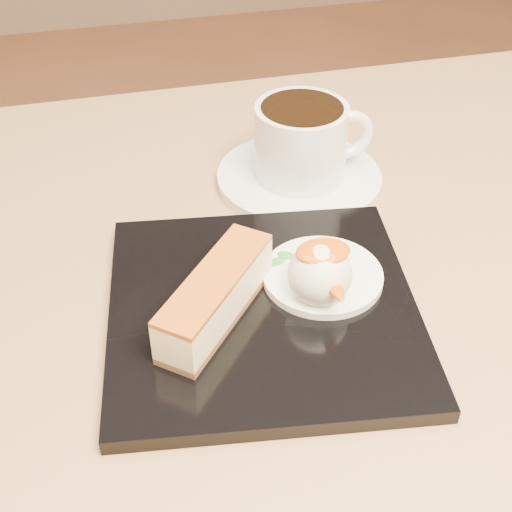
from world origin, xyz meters
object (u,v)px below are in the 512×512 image
object	(u,v)px
table	(290,456)
coffee_cup	(303,140)
ice_cream_scoop	(320,274)
cheesecake	(216,296)
dessert_plate	(263,309)
saucer	(299,178)

from	to	relation	value
table	coffee_cup	size ratio (longest dim) A/B	7.29
ice_cream_scoop	table	bearing A→B (deg)	-146.53
cheesecake	coffee_cup	bearing A→B (deg)	5.92
cheesecake	ice_cream_scoop	size ratio (longest dim) A/B	2.36
dessert_plate	ice_cream_scoop	size ratio (longest dim) A/B	4.77
dessert_plate	ice_cream_scoop	distance (m)	0.05
ice_cream_scoop	coffee_cup	xyz separation A→B (m)	(0.04, 0.17, 0.01)
dessert_plate	cheesecake	xyz separation A→B (m)	(-0.03, -0.00, 0.02)
dessert_plate	cheesecake	distance (m)	0.04
table	coffee_cup	world-z (taller)	coffee_cup
dessert_plate	saucer	size ratio (longest dim) A/B	1.47
table	saucer	bearing A→B (deg)	72.76
dessert_plate	saucer	bearing A→B (deg)	64.71
table	cheesecake	xyz separation A→B (m)	(-0.06, 0.01, 0.19)
ice_cream_scoop	coffee_cup	distance (m)	0.17
saucer	coffee_cup	xyz separation A→B (m)	(0.00, 0.00, 0.04)
table	cheesecake	bearing A→B (deg)	167.14
table	dessert_plate	bearing A→B (deg)	139.50
ice_cream_scoop	coffee_cup	world-z (taller)	coffee_cup
cheesecake	saucer	world-z (taller)	cheesecake
cheesecake	table	bearing A→B (deg)	-62.70
table	saucer	size ratio (longest dim) A/B	5.33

